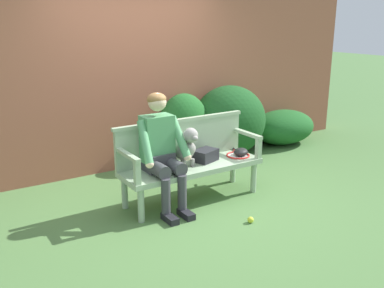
% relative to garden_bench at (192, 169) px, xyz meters
% --- Properties ---
extents(ground_plane, '(40.00, 40.00, 0.00)m').
position_rel_garden_bench_xyz_m(ground_plane, '(0.00, 0.00, -0.38)').
color(ground_plane, '#4C753D').
extents(brick_garden_fence, '(8.00, 0.30, 2.42)m').
position_rel_garden_bench_xyz_m(brick_garden_fence, '(0.00, 1.60, 0.83)').
color(brick_garden_fence, '#9E5642').
rests_on(brick_garden_fence, ground).
extents(hedge_bush_far_left, '(1.16, 1.04, 1.08)m').
position_rel_garden_bench_xyz_m(hedge_bush_far_left, '(1.45, 1.19, 0.16)').
color(hedge_bush_far_left, '#194C1E').
rests_on(hedge_bush_far_left, ground).
extents(hedge_bush_far_right, '(0.80, 0.63, 1.03)m').
position_rel_garden_bench_xyz_m(hedge_bush_far_right, '(0.66, 1.26, 0.13)').
color(hedge_bush_far_right, '#1E5B23').
rests_on(hedge_bush_far_right, ground).
extents(hedge_bush_mid_right, '(1.17, 0.85, 0.57)m').
position_rel_garden_bench_xyz_m(hedge_bush_mid_right, '(2.60, 1.19, -0.09)').
color(hedge_bush_mid_right, '#1E5B23').
rests_on(hedge_bush_mid_right, ground).
extents(hedge_bush_mid_left, '(0.74, 0.68, 0.70)m').
position_rel_garden_bench_xyz_m(hedge_bush_mid_left, '(1.70, 1.27, -0.03)').
color(hedge_bush_mid_left, '#337538').
rests_on(hedge_bush_mid_left, ground).
extents(garden_bench, '(1.69, 0.53, 0.43)m').
position_rel_garden_bench_xyz_m(garden_bench, '(0.00, 0.00, 0.00)').
color(garden_bench, '#9EB793').
rests_on(garden_bench, ground).
extents(bench_backrest, '(1.73, 0.06, 0.50)m').
position_rel_garden_bench_xyz_m(bench_backrest, '(0.00, 0.24, 0.31)').
color(bench_backrest, '#9EB793').
rests_on(bench_backrest, garden_bench).
extents(bench_armrest_left_end, '(0.06, 0.53, 0.28)m').
position_rel_garden_bench_xyz_m(bench_armrest_left_end, '(-0.80, -0.09, 0.26)').
color(bench_armrest_left_end, '#9EB793').
rests_on(bench_armrest_left_end, garden_bench).
extents(bench_armrest_right_end, '(0.06, 0.53, 0.28)m').
position_rel_garden_bench_xyz_m(bench_armrest_right_end, '(0.80, -0.09, 0.26)').
color(bench_armrest_right_end, '#9EB793').
rests_on(bench_armrest_right_end, garden_bench).
extents(person_seated, '(0.56, 0.67, 1.30)m').
position_rel_garden_bench_xyz_m(person_seated, '(-0.41, -0.02, 0.33)').
color(person_seated, black).
rests_on(person_seated, ground).
extents(dog_on_bench, '(0.24, 0.48, 0.47)m').
position_rel_garden_bench_xyz_m(dog_on_bench, '(-0.09, 0.01, 0.29)').
color(dog_on_bench, gray).
rests_on(dog_on_bench, garden_bench).
extents(tennis_racket, '(0.39, 0.57, 0.03)m').
position_rel_garden_bench_xyz_m(tennis_racket, '(0.67, -0.00, 0.07)').
color(tennis_racket, red).
rests_on(tennis_racket, garden_bench).
extents(baseball_glove, '(0.28, 0.27, 0.09)m').
position_rel_garden_bench_xyz_m(baseball_glove, '(0.70, -0.03, 0.10)').
color(baseball_glove, black).
rests_on(baseball_glove, garden_bench).
extents(sports_bag, '(0.33, 0.28, 0.14)m').
position_rel_garden_bench_xyz_m(sports_bag, '(0.21, 0.03, 0.13)').
color(sports_bag, '#232328').
rests_on(sports_bag, garden_bench).
extents(tennis_ball, '(0.07, 0.07, 0.07)m').
position_rel_garden_bench_xyz_m(tennis_ball, '(0.19, -0.84, -0.35)').
color(tennis_ball, '#CCDB33').
rests_on(tennis_ball, ground).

